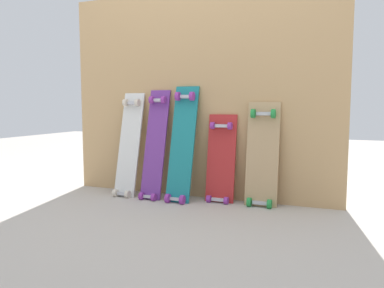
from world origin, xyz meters
name	(u,v)px	position (x,y,z in m)	size (l,w,h in m)	color
ground_plane	(195,198)	(0.00, 0.00, 0.00)	(12.00, 12.00, 0.00)	#B2AAA0
plywood_wall_panel	(199,95)	(0.00, 0.07, 0.81)	(2.23, 0.04, 1.63)	tan
skateboard_white	(129,148)	(-0.56, -0.07, 0.38)	(0.18, 0.28, 0.90)	silver
skateboard_purple	(155,148)	(-0.32, -0.08, 0.39)	(0.17, 0.29, 0.93)	#6B338C
skateboard_teal	(182,147)	(-0.08, -0.08, 0.41)	(0.19, 0.30, 0.95)	#197A7F
skateboard_red	(221,163)	(0.21, -0.02, 0.30)	(0.22, 0.17, 0.73)	#B22626
skateboard_natural	(262,158)	(0.53, -0.02, 0.35)	(0.24, 0.18, 0.82)	tan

